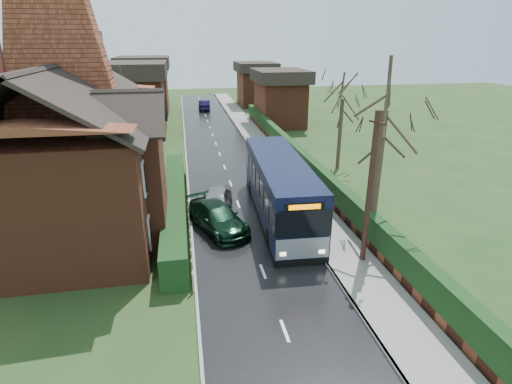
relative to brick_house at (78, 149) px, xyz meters
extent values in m
plane|color=#34481F|center=(8.73, -4.78, -4.38)|extent=(140.00, 140.00, 0.00)
cube|color=black|center=(8.73, 5.22, -4.37)|extent=(6.00, 100.00, 0.02)
cube|color=slate|center=(12.98, 5.22, -4.31)|extent=(2.50, 100.00, 0.14)
cube|color=gray|center=(11.78, 5.22, -4.31)|extent=(0.12, 100.00, 0.14)
cube|color=gray|center=(5.68, 5.22, -4.33)|extent=(0.12, 100.00, 0.10)
cube|color=black|center=(4.83, 0.22, -3.58)|extent=(1.20, 16.00, 1.60)
cube|color=brown|center=(14.53, 5.22, -4.08)|extent=(0.30, 50.00, 0.60)
cube|color=black|center=(14.53, 5.22, -3.18)|extent=(0.60, 50.00, 1.20)
cube|color=brown|center=(-0.27, 0.22, -1.38)|extent=(8.00, 14.00, 6.00)
cube|color=brown|center=(3.23, -2.78, -1.38)|extent=(2.50, 4.00, 6.00)
cube|color=brown|center=(0.73, 4.22, 4.82)|extent=(0.90, 1.40, 2.20)
cube|color=silver|center=(3.78, -4.78, -2.78)|extent=(0.08, 1.20, 1.60)
cube|color=black|center=(3.81, -4.78, -2.78)|extent=(0.03, 0.95, 1.35)
cube|color=silver|center=(3.78, -4.78, -0.18)|extent=(0.08, 1.20, 1.60)
cube|color=black|center=(3.81, -4.78, -0.18)|extent=(0.03, 0.95, 1.35)
cube|color=silver|center=(3.78, -0.78, -2.78)|extent=(0.08, 1.20, 1.60)
cube|color=black|center=(3.81, -0.78, -2.78)|extent=(0.03, 0.95, 1.35)
cube|color=silver|center=(3.78, -0.78, -0.18)|extent=(0.08, 1.20, 1.60)
cube|color=black|center=(3.81, -0.78, -0.18)|extent=(0.03, 0.95, 1.35)
cube|color=silver|center=(3.78, 3.22, -2.78)|extent=(0.08, 1.20, 1.60)
cube|color=black|center=(3.81, 3.22, -2.78)|extent=(0.03, 0.95, 1.35)
cube|color=silver|center=(3.78, 3.22, -0.18)|extent=(0.08, 1.20, 1.60)
cube|color=black|center=(3.81, 3.22, -0.18)|extent=(0.03, 0.95, 1.35)
cube|color=silver|center=(3.78, 5.72, -2.78)|extent=(0.08, 1.20, 1.60)
cube|color=black|center=(3.81, 5.72, -2.78)|extent=(0.03, 0.95, 1.35)
cube|color=silver|center=(3.78, 5.72, -0.18)|extent=(0.08, 1.20, 1.60)
cube|color=black|center=(3.81, 5.72, -0.18)|extent=(0.03, 0.95, 1.35)
cube|color=black|center=(10.88, -0.95, -3.42)|extent=(3.16, 11.56, 1.19)
cube|color=black|center=(10.88, -0.95, -2.20)|extent=(3.18, 11.56, 1.25)
cube|color=black|center=(10.88, -0.95, -1.23)|extent=(3.16, 11.56, 0.69)
cube|color=black|center=(10.88, -0.95, -4.19)|extent=(3.16, 11.56, 0.36)
cube|color=gray|center=(10.60, -6.61, -3.44)|extent=(2.50, 0.24, 1.04)
cube|color=black|center=(10.60, -6.64, -2.19)|extent=(2.34, 0.20, 1.35)
cube|color=black|center=(10.60, -6.64, -1.36)|extent=(1.82, 0.17, 0.36)
cube|color=#FF8C00|center=(10.60, -6.68, -1.36)|extent=(1.43, 0.11, 0.23)
cube|color=black|center=(10.60, -6.62, -4.15)|extent=(2.55, 0.27, 0.31)
cube|color=#FFF2CC|center=(9.69, -6.62, -3.65)|extent=(0.29, 0.06, 0.19)
cube|color=#FFF2CC|center=(11.51, -6.71, -3.65)|extent=(0.29, 0.06, 0.19)
cylinder|color=black|center=(9.53, -4.54, -3.88)|extent=(0.34, 1.01, 1.00)
cylinder|color=black|center=(11.88, -4.66, -3.88)|extent=(0.34, 1.01, 1.00)
cylinder|color=black|center=(9.89, 2.77, -3.88)|extent=(0.34, 1.01, 1.00)
cylinder|color=black|center=(12.24, 2.65, -3.88)|extent=(0.34, 1.01, 1.00)
imported|color=#A3A2A7|center=(7.23, 0.04, -3.63)|extent=(2.60, 4.64, 1.49)
imported|color=black|center=(7.13, -2.07, -3.66)|extent=(3.60, 5.32, 1.43)
imported|color=black|center=(8.93, 37.73, -3.64)|extent=(1.97, 4.60, 1.47)
cylinder|color=slate|center=(12.73, 1.10, -3.09)|extent=(0.07, 0.07, 2.57)
cube|color=silver|center=(12.73, 1.10, -1.99)|extent=(0.14, 0.39, 0.29)
cube|color=silver|center=(12.73, 1.10, -2.35)|extent=(0.12, 0.35, 0.26)
cylinder|color=black|center=(13.53, -6.74, -0.81)|extent=(0.24, 0.24, 7.14)
cube|color=black|center=(13.53, -6.74, 2.25)|extent=(0.32, 0.91, 0.08)
cylinder|color=#3A2D22|center=(14.73, -5.06, -0.96)|extent=(0.33, 0.33, 6.82)
cylinder|color=#372C20|center=(17.73, 7.24, -1.59)|extent=(0.30, 0.30, 5.57)
cylinder|color=#392B21|center=(-0.20, 10.03, -0.80)|extent=(0.33, 0.33, 7.14)
camera|label=1|loc=(5.60, -22.03, 5.51)|focal=28.00mm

